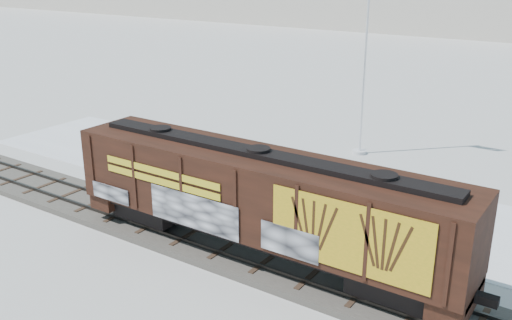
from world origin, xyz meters
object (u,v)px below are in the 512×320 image
Objects in this scene: hopper_railcar at (258,197)px; car_dark at (427,208)px; flagpole at (365,86)px; car_silver at (169,143)px; car_white at (222,168)px.

car_dark is at bearing 60.29° from hopper_railcar.
hopper_railcar is 15.22m from flagpole.
car_dark is (16.34, -0.45, -0.13)m from car_silver.
car_silver is at bearing 59.08° from car_white.
flagpole reaches higher than car_white.
car_white is at bearing 136.10° from hopper_railcar.
car_white is at bearing -82.94° from car_silver.
hopper_railcar is at bearing 131.33° from car_dark.
car_dark is (6.60, -7.41, -3.66)m from flagpole.
car_dark is at bearing -68.15° from car_silver.
car_white is at bearing 76.74° from car_dark.
flagpole is 10.58m from car_dark.
car_dark is (11.04, 1.10, -0.09)m from car_white.
car_white is (5.30, -1.56, -0.04)m from car_silver.
flagpole is 2.77× the size of car_dark.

